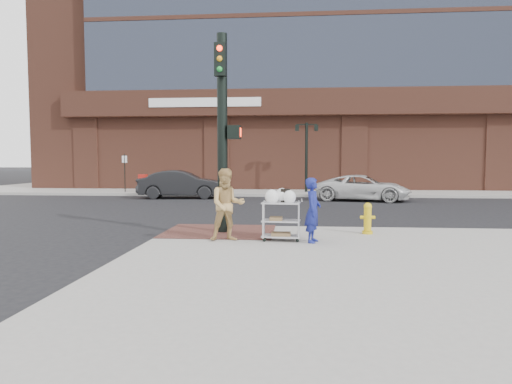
# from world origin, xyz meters

# --- Properties ---
(ground) EXTENTS (220.00, 220.00, 0.00)m
(ground) POSITION_xyz_m (0.00, 0.00, 0.00)
(ground) COLOR black
(ground) RESTS_ON ground
(sidewalk_far) EXTENTS (65.00, 36.00, 0.15)m
(sidewalk_far) POSITION_xyz_m (12.50, 32.00, 0.07)
(sidewalk_far) COLOR gray
(sidewalk_far) RESTS_ON ground
(brick_curb_ramp) EXTENTS (2.80, 2.40, 0.01)m
(brick_curb_ramp) POSITION_xyz_m (-0.60, 0.90, 0.16)
(brick_curb_ramp) COLOR #532A26
(brick_curb_ramp) RESTS_ON sidewalk_near
(bank_building) EXTENTS (42.00, 26.00, 28.00)m
(bank_building) POSITION_xyz_m (5.00, 31.00, 14.15)
(bank_building) COLOR brown
(bank_building) RESTS_ON sidewalk_far
(lamp_post) EXTENTS (1.32, 0.22, 4.00)m
(lamp_post) POSITION_xyz_m (2.00, 16.00, 2.62)
(lamp_post) COLOR black
(lamp_post) RESTS_ON sidewalk_far
(parking_sign) EXTENTS (0.05, 0.05, 2.20)m
(parking_sign) POSITION_xyz_m (-8.50, 15.00, 1.25)
(parking_sign) COLOR black
(parking_sign) RESTS_ON sidewalk_far
(traffic_signal_pole) EXTENTS (0.61, 0.51, 5.00)m
(traffic_signal_pole) POSITION_xyz_m (-0.48, 0.77, 2.83)
(traffic_signal_pole) COLOR black
(traffic_signal_pole) RESTS_ON sidewalk_near
(woman_blue) EXTENTS (0.46, 0.60, 1.46)m
(woman_blue) POSITION_xyz_m (1.74, -0.46, 0.88)
(woman_blue) COLOR navy
(woman_blue) RESTS_ON sidewalk_near
(pedestrian_tan) EXTENTS (0.94, 0.82, 1.66)m
(pedestrian_tan) POSITION_xyz_m (-0.20, -0.42, 0.98)
(pedestrian_tan) COLOR tan
(pedestrian_tan) RESTS_ON sidewalk_near
(sedan_dark) EXTENTS (4.57, 1.97, 1.46)m
(sedan_dark) POSITION_xyz_m (-4.57, 12.69, 0.73)
(sedan_dark) COLOR black
(sedan_dark) RESTS_ON ground
(minivan_white) EXTENTS (4.92, 3.06, 1.27)m
(minivan_white) POSITION_xyz_m (4.67, 12.03, 0.63)
(minivan_white) COLOR silver
(minivan_white) RESTS_ON ground
(utility_cart) EXTENTS (0.90, 0.55, 1.20)m
(utility_cart) POSITION_xyz_m (1.03, -0.31, 0.69)
(utility_cart) COLOR #A7A7AC
(utility_cart) RESTS_ON sidewalk_near
(fire_hydrant) EXTENTS (0.37, 0.26, 0.78)m
(fire_hydrant) POSITION_xyz_m (3.16, 0.85, 0.55)
(fire_hydrant) COLOR gold
(fire_hydrant) RESTS_ON sidewalk_near
(newsbox_red) EXTENTS (0.44, 0.40, 1.02)m
(newsbox_red) POSITION_xyz_m (-7.41, 14.96, 0.66)
(newsbox_red) COLOR #A31912
(newsbox_red) RESTS_ON sidewalk_far
(newsbox_yellow) EXTENTS (0.58, 0.56, 1.11)m
(newsbox_yellow) POSITION_xyz_m (-6.32, 15.21, 0.70)
(newsbox_yellow) COLOR gold
(newsbox_yellow) RESTS_ON sidewalk_far
(newsbox_blue) EXTENTS (0.54, 0.51, 1.05)m
(newsbox_blue) POSITION_xyz_m (-6.00, 15.30, 0.68)
(newsbox_blue) COLOR #1A25AA
(newsbox_blue) RESTS_ON sidewalk_far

